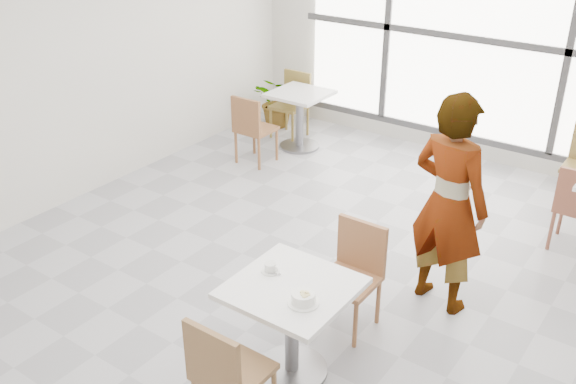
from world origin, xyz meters
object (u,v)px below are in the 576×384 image
Objects in this scene: main_table at (292,313)px; chair_near at (225,370)px; person at (449,204)px; bg_chair_left_near at (252,126)px; plant_left at (279,102)px; chair_far at (354,268)px; bg_table_left at (300,112)px; coffee_cup at (271,268)px; bg_chair_left_far at (293,100)px; oatmeal_bowl at (303,298)px.

chair_near reaches higher than main_table.
person is 2.11× the size of bg_chair_left_near.
main_table reaches higher than plant_left.
chair_far is 1.00× the size of bg_chair_left_near.
chair_far is at bearing -46.29° from plant_left.
chair_near is at bearing 126.20° from bg_chair_left_near.
chair_near is 1.00× the size of chair_far.
chair_near reaches higher than bg_table_left.
bg_chair_left_near is at bearing 130.68° from coffee_cup.
plant_left is at bearing 155.40° from bg_chair_left_far.
person is at bearing 70.55° from main_table.
chair_far is at bearing 142.53° from bg_chair_left_near.
bg_chair_left_near is (-3.03, 1.31, -0.42)m from person.
person reaches higher than plant_left.
person is at bearing -104.05° from chair_near.
person is (0.53, 2.11, 0.42)m from chair_near.
bg_chair_left_far is at bearing -25.36° from person.
coffee_cup is 3.55m from bg_chair_left_near.
oatmeal_bowl reaches higher than coffee_cup.
chair_far is (0.05, 0.76, -0.02)m from main_table.
oatmeal_bowl is at bearing -34.38° from main_table.
main_table and bg_table_left have the same top height.
bg_chair_left_far is at bearing 125.91° from oatmeal_bowl.
chair_far is 5.47× the size of coffee_cup.
plant_left is (-3.21, 4.11, -0.43)m from oatmeal_bowl.
person is at bearing -35.93° from plant_left.
person is 3.57m from bg_table_left.
chair_near is 0.67m from oatmeal_bowl.
bg_table_left is at bearing -102.45° from bg_chair_left_near.
chair_far is 4.47m from plant_left.
person reaches higher than oatmeal_bowl.
bg_table_left reaches higher than plant_left.
bg_chair_left_near is (-2.53, 2.74, -0.02)m from main_table.
oatmeal_bowl is at bearing -54.09° from bg_chair_left_far.
bg_table_left is at bearing -35.07° from plant_left.
chair_near reaches higher than coffee_cup.
coffee_cup is 4.52m from bg_chair_left_far.
chair_near is 0.81m from coffee_cup.
bg_table_left is at bearing -60.94° from chair_near.
bg_chair_left_far reaches higher than plant_left.
chair_near and bg_chair_left_near have the same top height.
bg_chair_left_near is at bearing 132.72° from main_table.
bg_chair_left_near reaches higher than oatmeal_bowl.
oatmeal_bowl is 1.32× the size of coffee_cup.
oatmeal_bowl reaches higher than bg_table_left.
bg_table_left is (-2.36, 3.51, -0.04)m from main_table.
person reaches higher than chair_far.
chair_near is (-0.02, -0.68, -0.02)m from main_table.
plant_left is at bearing 127.98° from oatmeal_bowl.
bg_table_left is at bearing 121.69° from coffee_cup.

